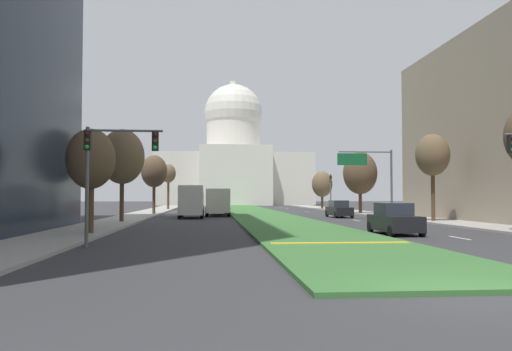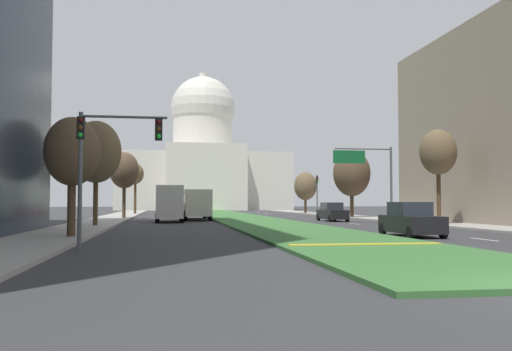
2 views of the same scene
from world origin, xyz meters
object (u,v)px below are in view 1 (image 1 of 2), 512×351
object	(u,v)px
street_tree_left_far	(154,172)
sedan_distant	(196,206)
street_tree_right_distant	(322,184)
street_tree_left_near	(91,160)
traffic_light_far_right	(331,188)
sedan_midblock	(339,209)
street_tree_left_mid	(122,157)
street_tree_right_far	(360,173)
street_tree_left_distant	(168,174)
capitol_building	(233,162)
box_truck_delivery	(191,201)
traffic_light_near_left	(107,159)
sedan_lead_stopped	(394,220)
city_bus	(217,200)
street_tree_right_mid	(433,156)
overhead_guide_sign	(372,170)

from	to	relation	value
street_tree_left_far	sedan_distant	size ratio (longest dim) A/B	1.52
street_tree_right_distant	street_tree_left_near	bearing A→B (deg)	-115.36
traffic_light_far_right	sedan_distant	size ratio (longest dim) A/B	1.15
traffic_light_far_right	sedan_midblock	bearing A→B (deg)	-100.86
street_tree_left_mid	street_tree_right_far	bearing A→B (deg)	35.26
street_tree_left_distant	capitol_building	bearing A→B (deg)	75.18
traffic_light_far_right	sedan_midblock	distance (m)	18.85
street_tree_right_far	box_truck_delivery	bearing A→B (deg)	-155.87
traffic_light_near_left	sedan_distant	distance (m)	46.99
street_tree_left_mid	sedan_midblock	world-z (taller)	street_tree_left_mid
capitol_building	sedan_lead_stopped	world-z (taller)	capitol_building
traffic_light_near_left	street_tree_left_mid	size ratio (longest dim) A/B	0.68
street_tree_left_near	city_bus	size ratio (longest dim) A/B	0.54
street_tree_left_far	sedan_lead_stopped	bearing A→B (deg)	-61.31
street_tree_right_distant	sedan_midblock	bearing A→B (deg)	-99.21
street_tree_left_near	street_tree_right_far	size ratio (longest dim) A/B	0.80
street_tree_left_mid	street_tree_left_near	bearing A→B (deg)	-87.98
traffic_light_far_right	street_tree_left_mid	world-z (taller)	street_tree_left_mid
capitol_building	street_tree_right_mid	world-z (taller)	capitol_building
street_tree_left_far	sedan_lead_stopped	distance (m)	35.71
box_truck_delivery	city_bus	size ratio (longest dim) A/B	0.58
capitol_building	street_tree_right_mid	xyz separation A→B (m)	(12.76, -85.44, -4.91)
street_tree_right_mid	sedan_distant	distance (m)	35.14
sedan_lead_stopped	street_tree_left_distant	bearing A→B (deg)	108.25
street_tree_left_far	street_tree_left_distant	bearing A→B (deg)	90.12
street_tree_left_mid	street_tree_right_mid	distance (m)	25.61
street_tree_left_near	street_tree_right_mid	world-z (taller)	street_tree_right_mid
traffic_light_far_right	street_tree_left_distant	xyz separation A→B (m)	(-23.15, 10.58, 2.25)
street_tree_left_far	street_tree_right_far	size ratio (longest dim) A/B	0.92
capitol_building	street_tree_right_distant	xyz separation A→B (m)	(12.25, -45.32, -6.42)
traffic_light_far_right	sedan_midblock	size ratio (longest dim) A/B	1.12
street_tree_left_near	street_tree_right_far	world-z (taller)	street_tree_right_far
sedan_lead_stopped	sedan_midblock	world-z (taller)	sedan_lead_stopped
street_tree_left_distant	sedan_midblock	xyz separation A→B (m)	(19.63, -28.94, -4.75)
capitol_building	street_tree_left_near	xyz separation A→B (m)	(-12.36, -97.23, -6.24)
overhead_guide_sign	street_tree_right_distant	xyz separation A→B (m)	(3.00, 34.78, -0.58)
street_tree_left_mid	street_tree_right_mid	xyz separation A→B (m)	(25.58, -1.18, 0.20)
traffic_light_far_right	street_tree_right_distant	world-z (taller)	street_tree_right_distant
city_bus	street_tree_left_near	bearing A→B (deg)	-104.52
sedan_midblock	sedan_distant	xyz separation A→B (m)	(-15.04, 17.79, -0.04)
overhead_guide_sign	capitol_building	bearing A→B (deg)	96.59
street_tree_left_mid	street_tree_right_distant	size ratio (longest dim) A/B	1.24
street_tree_left_far	street_tree_right_mid	bearing A→B (deg)	-36.94
street_tree_left_mid	sedan_distant	xyz separation A→B (m)	(5.21, 27.05, -4.60)
street_tree_left_far	street_tree_left_distant	world-z (taller)	street_tree_left_distant
sedan_midblock	city_bus	xyz separation A→B (m)	(-12.32, 6.63, 0.96)
street_tree_right_far	traffic_light_near_left	bearing A→B (deg)	-120.77
street_tree_right_mid	traffic_light_near_left	bearing A→B (deg)	-140.89
street_tree_left_mid	sedan_lead_stopped	size ratio (longest dim) A/B	1.70
street_tree_left_far	traffic_light_far_right	bearing A→B (deg)	23.55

